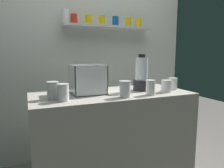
{
  "coord_description": "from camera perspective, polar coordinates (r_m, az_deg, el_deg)",
  "views": [
    {
      "loc": [
        -0.7,
        -1.68,
        1.25
      ],
      "look_at": [
        0.0,
        0.0,
        0.98
      ],
      "focal_mm": 33.24,
      "sensor_mm": 36.0,
      "label": 1
    }
  ],
  "objects": [
    {
      "name": "blender_pitcher",
      "position": [
        1.98,
        8.13,
        2.23
      ],
      "size": [
        0.16,
        0.16,
        0.34
      ],
      "color": "black",
      "rests_on": "counter"
    },
    {
      "name": "juice_cup_carrot_far_right",
      "position": [
        1.95,
        14.72,
        -0.76
      ],
      "size": [
        0.09,
        0.09,
        0.11
      ],
      "color": "white",
      "rests_on": "counter"
    },
    {
      "name": "carrot_display_bin",
      "position": [
        1.82,
        -6.68,
        -0.15
      ],
      "size": [
        0.28,
        0.26,
        0.25
      ],
      "color": "white",
      "rests_on": "counter"
    },
    {
      "name": "juice_cup_mango_far_left",
      "position": [
        1.66,
        -15.92,
        -1.99
      ],
      "size": [
        0.09,
        0.09,
        0.14
      ],
      "color": "white",
      "rests_on": "counter"
    },
    {
      "name": "juice_cup_orange_left",
      "position": [
        1.57,
        -13.27,
        -2.42
      ],
      "size": [
        0.09,
        0.09,
        0.13
      ],
      "color": "white",
      "rests_on": "counter"
    },
    {
      "name": "juice_cup_mango_right",
      "position": [
        1.78,
        10.53,
        -1.25
      ],
      "size": [
        0.08,
        0.08,
        0.13
      ],
      "color": "white",
      "rests_on": "counter"
    },
    {
      "name": "juice_cup_beet_middle",
      "position": [
        1.66,
        3.59,
        -1.74
      ],
      "size": [
        0.09,
        0.09,
        0.13
      ],
      "color": "white",
      "rests_on": "counter"
    },
    {
      "name": "juice_cup_orange_rightmost",
      "position": [
        2.1,
        16.37,
        -0.11
      ],
      "size": [
        0.09,
        0.09,
        0.11
      ],
      "color": "white",
      "rests_on": "counter"
    },
    {
      "name": "back_wall_unit",
      "position": [
        2.54,
        -6.57,
        8.66
      ],
      "size": [
        2.6,
        0.24,
        2.5
      ],
      "color": "silver",
      "rests_on": "ground_plane"
    },
    {
      "name": "counter",
      "position": [
        1.99,
        0.0,
        -15.31
      ],
      "size": [
        1.4,
        0.64,
        0.9
      ],
      "primitive_type": "cube",
      "color": "#9E998E",
      "rests_on": "ground_plane"
    }
  ]
}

